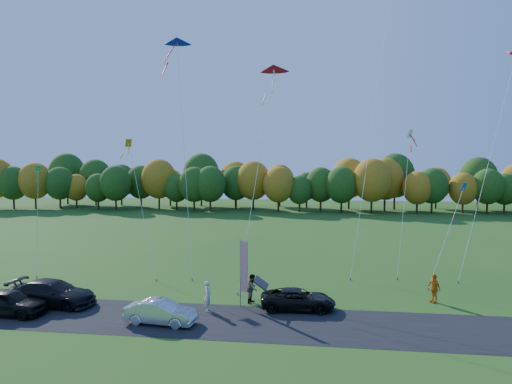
# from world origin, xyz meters

# --- Properties ---
(ground) EXTENTS (160.00, 160.00, 0.00)m
(ground) POSITION_xyz_m (0.00, 0.00, 0.00)
(ground) COLOR #215015
(asphalt_strip) EXTENTS (90.00, 6.00, 0.01)m
(asphalt_strip) POSITION_xyz_m (0.00, -4.00, 0.01)
(asphalt_strip) COLOR black
(asphalt_strip) RESTS_ON ground
(tree_line) EXTENTS (116.00, 12.00, 10.00)m
(tree_line) POSITION_xyz_m (0.00, 55.00, 0.00)
(tree_line) COLOR #1E4711
(tree_line) RESTS_ON ground
(black_suv) EXTENTS (4.86, 2.44, 1.32)m
(black_suv) POSITION_xyz_m (3.68, -1.31, 0.66)
(black_suv) COLOR black
(black_suv) RESTS_ON ground
(silver_sedan) EXTENTS (4.34, 1.91, 1.39)m
(silver_sedan) POSITION_xyz_m (-4.15, -4.92, 0.69)
(silver_sedan) COLOR silver
(silver_sedan) RESTS_ON ground
(dark_truck_a) EXTENTS (5.83, 2.63, 1.66)m
(dark_truck_a) POSITION_xyz_m (-12.32, -2.63, 0.83)
(dark_truck_a) COLOR black
(dark_truck_a) RESTS_ON ground
(dark_truck_b) EXTENTS (4.78, 2.09, 1.60)m
(dark_truck_b) POSITION_xyz_m (-13.97, -4.69, 0.80)
(dark_truck_b) COLOR black
(dark_truck_b) RESTS_ON ground
(person_tailgate_a) EXTENTS (0.52, 0.74, 1.91)m
(person_tailgate_a) POSITION_xyz_m (-1.97, -2.34, 0.96)
(person_tailgate_a) COLOR silver
(person_tailgate_a) RESTS_ON ground
(person_tailgate_b) EXTENTS (0.89, 1.05, 1.91)m
(person_tailgate_b) POSITION_xyz_m (0.60, -0.26, 0.96)
(person_tailgate_b) COLOR gray
(person_tailgate_b) RESTS_ON ground
(person_east) EXTENTS (0.93, 1.23, 1.95)m
(person_east) POSITION_xyz_m (12.66, 1.33, 0.97)
(person_east) COLOR orange
(person_east) RESTS_ON ground
(feather_flag) EXTENTS (0.54, 0.29, 4.45)m
(feather_flag) POSITION_xyz_m (0.12, -1.23, 2.73)
(feather_flag) COLOR #999999
(feather_flag) RESTS_ON ground
(kite_delta_blue) EXTENTS (5.85, 12.21, 23.09)m
(kite_delta_blue) POSITION_xyz_m (-7.15, 10.13, 11.08)
(kite_delta_blue) COLOR #4C3F33
(kite_delta_blue) RESTS_ON ground
(kite_parafoil_orange) EXTENTS (6.42, 12.20, 29.02)m
(kite_parafoil_orange) POSITION_xyz_m (9.91, 12.09, 14.35)
(kite_parafoil_orange) COLOR #4C3F33
(kite_parafoil_orange) RESTS_ON ground
(kite_delta_red) EXTENTS (2.98, 10.82, 19.14)m
(kite_delta_red) POSITION_xyz_m (0.19, 6.35, 9.44)
(kite_delta_red) COLOR #4C3F33
(kite_delta_red) RESTS_ON ground
(kite_parafoil_rainbow) EXTENTS (8.06, 7.57, 19.49)m
(kite_parafoil_rainbow) POSITION_xyz_m (18.97, 10.01, 9.58)
(kite_parafoil_rainbow) COLOR #4C3F33
(kite_parafoil_rainbow) RESTS_ON ground
(kite_diamond_yellow) EXTENTS (5.13, 6.28, 11.81)m
(kite_diamond_yellow) POSITION_xyz_m (-9.95, 6.90, 5.65)
(kite_diamond_yellow) COLOR #4C3F33
(kite_diamond_yellow) RESTS_ON ground
(kite_diamond_green) EXTENTS (2.66, 4.51, 9.33)m
(kite_diamond_green) POSITION_xyz_m (-18.66, 5.62, 4.55)
(kite_diamond_green) COLOR #4C3F33
(kite_diamond_green) RESTS_ON ground
(kite_diamond_white) EXTENTS (2.37, 5.77, 12.62)m
(kite_diamond_white) POSITION_xyz_m (12.14, 9.60, 6.14)
(kite_diamond_white) COLOR #4C3F33
(kite_diamond_white) RESTS_ON ground
(kite_diamond_blue_low) EXTENTS (3.79, 3.64, 8.12)m
(kite_diamond_blue_low) POSITION_xyz_m (14.58, 5.71, 3.81)
(kite_diamond_blue_low) COLOR #4C3F33
(kite_diamond_blue_low) RESTS_ON ground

